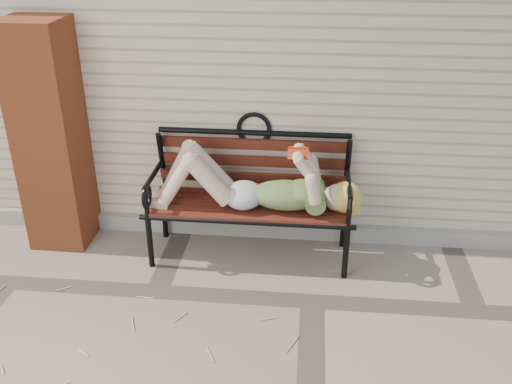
# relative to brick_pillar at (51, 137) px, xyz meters

# --- Properties ---
(ground) EXTENTS (80.00, 80.00, 0.00)m
(ground) POSITION_rel_brick_pillar_xyz_m (2.30, -0.75, -1.00)
(ground) COLOR gray
(ground) RESTS_ON ground
(house_wall) EXTENTS (8.00, 4.00, 3.00)m
(house_wall) POSITION_rel_brick_pillar_xyz_m (2.30, 2.25, 0.50)
(house_wall) COLOR beige
(house_wall) RESTS_ON ground
(foundation_strip) EXTENTS (8.00, 0.10, 0.15)m
(foundation_strip) POSITION_rel_brick_pillar_xyz_m (2.30, 0.22, -0.93)
(foundation_strip) COLOR gray
(foundation_strip) RESTS_ON ground
(brick_pillar) EXTENTS (0.50, 0.50, 2.00)m
(brick_pillar) POSITION_rel_brick_pillar_xyz_m (0.00, 0.00, 0.00)
(brick_pillar) COLOR #A94C26
(brick_pillar) RESTS_ON ground
(garden_bench) EXTENTS (1.86, 0.74, 1.21)m
(garden_bench) POSITION_rel_brick_pillar_xyz_m (1.74, -0.02, -0.32)
(garden_bench) COLOR black
(garden_bench) RESTS_ON ground
(reading_woman) EXTENTS (1.76, 0.40, 0.55)m
(reading_woman) POSITION_rel_brick_pillar_xyz_m (1.75, -0.17, -0.28)
(reading_woman) COLOR #0A4249
(reading_woman) RESTS_ON ground
(straw_scatter) EXTENTS (3.01, 1.61, 0.01)m
(straw_scatter) POSITION_rel_brick_pillar_xyz_m (0.86, -1.45, -0.99)
(straw_scatter) COLOR tan
(straw_scatter) RESTS_ON ground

